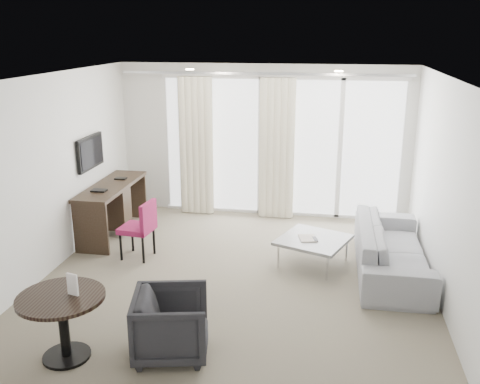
% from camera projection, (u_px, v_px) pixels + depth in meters
% --- Properties ---
extents(floor, '(5.00, 6.00, 0.00)m').
position_uv_depth(floor, '(232.00, 289.00, 6.73)').
color(floor, '#6E6553').
rests_on(floor, ground).
extents(ceiling, '(5.00, 6.00, 0.00)m').
position_uv_depth(ceiling, '(231.00, 79.00, 5.98)').
color(ceiling, white).
rests_on(ceiling, ground).
extents(wall_left, '(0.00, 6.00, 2.60)m').
position_uv_depth(wall_left, '(38.00, 181.00, 6.76)').
color(wall_left, silver).
rests_on(wall_left, ground).
extents(wall_right, '(0.00, 6.00, 2.60)m').
position_uv_depth(wall_right, '(452.00, 201.00, 5.95)').
color(wall_right, silver).
rests_on(wall_right, ground).
extents(wall_front, '(5.00, 0.00, 2.60)m').
position_uv_depth(wall_front, '(148.00, 319.00, 3.53)').
color(wall_front, silver).
rests_on(wall_front, ground).
extents(window_panel, '(4.00, 0.02, 2.38)m').
position_uv_depth(window_panel, '(281.00, 148.00, 9.15)').
color(window_panel, white).
rests_on(window_panel, ground).
extents(window_frame, '(4.10, 0.06, 2.44)m').
position_uv_depth(window_frame, '(281.00, 148.00, 9.14)').
color(window_frame, white).
rests_on(window_frame, ground).
extents(curtain_left, '(0.60, 0.20, 2.38)m').
position_uv_depth(curtain_left, '(196.00, 147.00, 9.23)').
color(curtain_left, beige).
rests_on(curtain_left, ground).
extents(curtain_right, '(0.60, 0.20, 2.38)m').
position_uv_depth(curtain_right, '(277.00, 149.00, 9.00)').
color(curtain_right, beige).
rests_on(curtain_right, ground).
extents(curtain_track, '(4.80, 0.04, 0.04)m').
position_uv_depth(curtain_track, '(263.00, 74.00, 8.68)').
color(curtain_track, '#B2B2B7').
rests_on(curtain_track, ceiling).
extents(downlight_a, '(0.12, 0.12, 0.02)m').
position_uv_depth(downlight_a, '(190.00, 69.00, 7.64)').
color(downlight_a, '#FFE0B2').
rests_on(downlight_a, ceiling).
extents(downlight_b, '(0.12, 0.12, 0.02)m').
position_uv_depth(downlight_b, '(339.00, 71.00, 7.30)').
color(downlight_b, '#FFE0B2').
rests_on(downlight_b, ceiling).
extents(desk, '(0.54, 1.74, 0.82)m').
position_uv_depth(desk, '(113.00, 210.00, 8.45)').
color(desk, black).
rests_on(desk, floor).
extents(tv, '(0.05, 0.80, 0.50)m').
position_uv_depth(tv, '(90.00, 152.00, 8.11)').
color(tv, black).
rests_on(tv, wall_left).
extents(desk_chair, '(0.51, 0.49, 0.85)m').
position_uv_depth(desk_chair, '(137.00, 229.00, 7.57)').
color(desk_chair, maroon).
rests_on(desk_chair, floor).
extents(round_table, '(1.09, 1.09, 0.68)m').
position_uv_depth(round_table, '(64.00, 327.00, 5.23)').
color(round_table, black).
rests_on(round_table, floor).
extents(menu_card, '(0.12, 0.05, 0.22)m').
position_uv_depth(menu_card, '(73.00, 291.00, 5.14)').
color(menu_card, white).
rests_on(menu_card, round_table).
extents(tub_armchair, '(0.87, 0.85, 0.67)m').
position_uv_depth(tub_armchair, '(171.00, 324.00, 5.29)').
color(tub_armchair, black).
rests_on(tub_armchair, floor).
extents(coffee_table, '(1.12, 1.12, 0.39)m').
position_uv_depth(coffee_table, '(313.00, 251.00, 7.38)').
color(coffee_table, gray).
rests_on(coffee_table, floor).
extents(remote, '(0.09, 0.17, 0.02)m').
position_uv_depth(remote, '(315.00, 242.00, 7.29)').
color(remote, black).
rests_on(remote, coffee_table).
extents(magazine, '(0.27, 0.31, 0.02)m').
position_uv_depth(magazine, '(307.00, 241.00, 7.33)').
color(magazine, gray).
rests_on(magazine, coffee_table).
extents(sofa, '(0.88, 2.26, 0.66)m').
position_uv_depth(sofa, '(392.00, 248.00, 7.14)').
color(sofa, gray).
rests_on(sofa, floor).
extents(terrace_slab, '(5.60, 3.00, 0.12)m').
position_uv_depth(terrace_slab, '(287.00, 192.00, 10.95)').
color(terrace_slab, '#4D4D50').
rests_on(terrace_slab, ground).
extents(rattan_chair_a, '(0.57, 0.57, 0.77)m').
position_uv_depth(rattan_chair_a, '(340.00, 171.00, 10.87)').
color(rattan_chair_a, brown).
rests_on(rattan_chair_a, terrace_slab).
extents(rattan_chair_b, '(0.51, 0.51, 0.75)m').
position_uv_depth(rattan_chair_b, '(359.00, 170.00, 10.99)').
color(rattan_chair_b, brown).
rests_on(rattan_chair_b, terrace_slab).
extents(rattan_table, '(0.60, 0.60, 0.51)m').
position_uv_depth(rattan_table, '(337.00, 187.00, 10.24)').
color(rattan_table, brown).
rests_on(rattan_table, terrace_slab).
extents(balustrade, '(5.50, 0.06, 1.05)m').
position_uv_depth(balustrade, '(293.00, 151.00, 12.15)').
color(balustrade, '#B2B2B7').
rests_on(balustrade, terrace_slab).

